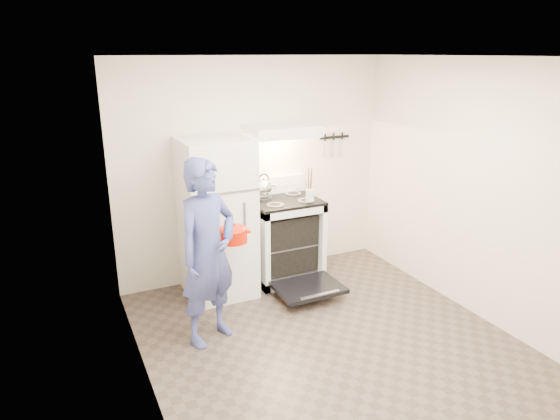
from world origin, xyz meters
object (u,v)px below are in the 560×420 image
Objects in this scene: dutch_oven at (233,236)px; tea_kettle at (264,186)px; refrigerator at (217,218)px; stove_body at (284,240)px; person at (208,253)px.

tea_kettle is at bearing 49.53° from dutch_oven.
refrigerator reaches higher than stove_body.
tea_kettle is 0.17× the size of person.
stove_body is at bearing -35.98° from tea_kettle.
refrigerator is at bearing 41.53° from person.
tea_kettle is at bearing 14.91° from refrigerator.
refrigerator reaches higher than person.
dutch_oven is (-0.85, -0.63, 0.41)m from stove_body.
dutch_oven is at bearing -130.47° from tea_kettle.
tea_kettle is (0.62, 0.16, 0.24)m from refrigerator.
refrigerator reaches higher than dutch_oven.
tea_kettle is at bearing 20.89° from person.
stove_body is 3.21× the size of tea_kettle.
person is (-0.37, -0.87, -0.00)m from refrigerator.
stove_body is at bearing 11.75° from person.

